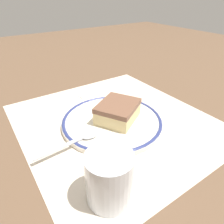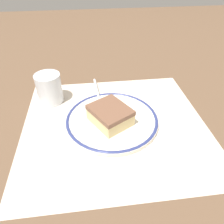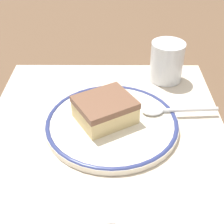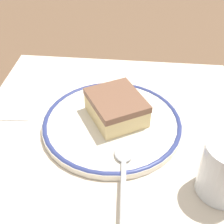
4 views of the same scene
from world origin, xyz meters
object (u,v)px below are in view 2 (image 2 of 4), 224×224
(plate, at_px, (112,119))
(spoon, at_px, (98,96))
(cup, at_px, (50,90))
(cake_slice, at_px, (110,116))
(sugar_packet, at_px, (179,119))

(plate, xyz_separation_m, spoon, (0.03, -0.10, 0.01))
(plate, distance_m, cup, 0.20)
(cake_slice, bearing_deg, plate, -111.90)
(plate, distance_m, sugar_packet, 0.17)
(plate, bearing_deg, cake_slice, 68.10)
(cup, xyz_separation_m, sugar_packet, (-0.33, 0.13, -0.03))
(spoon, relative_size, cup, 1.69)
(cup, distance_m, sugar_packet, 0.35)
(sugar_packet, bearing_deg, cake_slice, 0.05)
(cake_slice, bearing_deg, spoon, -79.58)
(cake_slice, xyz_separation_m, cup, (0.15, -0.13, 0.00))
(plate, xyz_separation_m, sugar_packet, (-0.17, 0.01, -0.00))
(cake_slice, relative_size, cup, 1.47)
(spoon, bearing_deg, plate, 105.24)
(plate, xyz_separation_m, cake_slice, (0.01, 0.01, 0.02))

